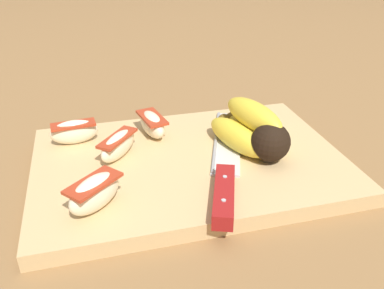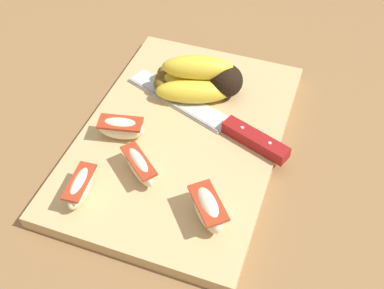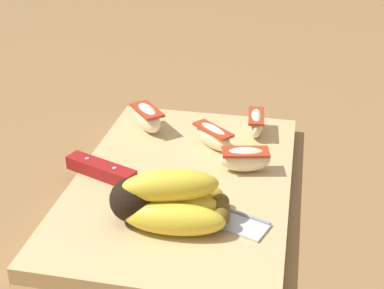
{
  "view_description": "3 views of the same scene",
  "coord_description": "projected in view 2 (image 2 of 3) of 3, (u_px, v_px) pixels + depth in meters",
  "views": [
    {
      "loc": [
        -0.1,
        -0.46,
        0.29
      ],
      "look_at": [
        0.02,
        -0.01,
        0.04
      ],
      "focal_mm": 38.31,
      "sensor_mm": 36.0,
      "label": 1
    },
    {
      "loc": [
        -0.41,
        -0.17,
        0.5
      ],
      "look_at": [
        -0.01,
        -0.03,
        0.03
      ],
      "focal_mm": 43.89,
      "sensor_mm": 36.0,
      "label": 2
    },
    {
      "loc": [
        0.59,
        0.12,
        0.39
      ],
      "look_at": [
        -0.01,
        0.0,
        0.06
      ],
      "focal_mm": 50.93,
      "sensor_mm": 36.0,
      "label": 3
    }
  ],
  "objects": [
    {
      "name": "banana_bunch",
      "position": [
        200.0,
        79.0,
        0.7
      ],
      "size": [
        0.1,
        0.13,
        0.07
      ],
      "color": "black",
      "rests_on": "cutting_board"
    },
    {
      "name": "apple_wedge_middle",
      "position": [
        121.0,
        128.0,
        0.64
      ],
      "size": [
        0.04,
        0.07,
        0.03
      ],
      "color": "#F4E5C1",
      "rests_on": "cutting_board"
    },
    {
      "name": "chefs_knife",
      "position": [
        227.0,
        125.0,
        0.66
      ],
      "size": [
        0.13,
        0.27,
        0.02
      ],
      "color": "silver",
      "rests_on": "cutting_board"
    },
    {
      "name": "apple_wedge_near",
      "position": [
        81.0,
        187.0,
        0.58
      ],
      "size": [
        0.07,
        0.03,
        0.03
      ],
      "color": "#F4E5C1",
      "rests_on": "cutting_board"
    },
    {
      "name": "apple_wedge_far",
      "position": [
        208.0,
        209.0,
        0.55
      ],
      "size": [
        0.07,
        0.06,
        0.04
      ],
      "color": "#F4E5C1",
      "rests_on": "cutting_board"
    },
    {
      "name": "cutting_board",
      "position": [
        182.0,
        138.0,
        0.67
      ],
      "size": [
        0.4,
        0.27,
        0.02
      ],
      "primitive_type": "cube",
      "color": "tan",
      "rests_on": "ground_plane"
    },
    {
      "name": "ground_plane",
      "position": [
        174.0,
        148.0,
        0.67
      ],
      "size": [
        6.0,
        6.0,
        0.0
      ],
      "primitive_type": "plane",
      "color": "olive"
    },
    {
      "name": "apple_wedge_extra",
      "position": [
        139.0,
        166.0,
        0.6
      ],
      "size": [
        0.06,
        0.07,
        0.03
      ],
      "color": "#F4E5C1",
      "rests_on": "cutting_board"
    }
  ]
}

